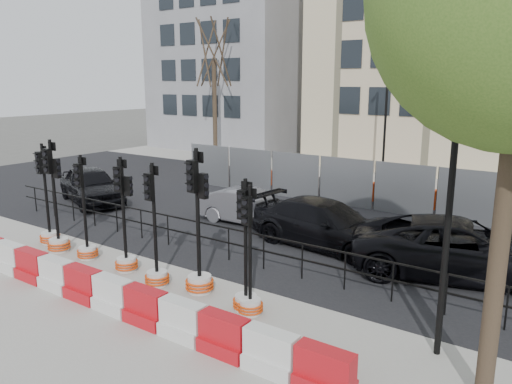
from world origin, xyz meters
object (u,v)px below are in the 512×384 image
Objects in this scene: traffic_signal_d at (125,245)px; lamp_post_near at (451,188)px; traffic_signal_a at (48,224)px; car_a at (91,185)px; traffic_signal_h at (245,285)px; car_c at (326,224)px.

lamp_post_near is at bearing -11.54° from traffic_signal_d.
traffic_signal_a is 1.02× the size of traffic_signal_d.
traffic_signal_a is 3.81m from traffic_signal_d.
traffic_signal_a is 0.66× the size of car_a.
traffic_signal_h reaches higher than car_c.
traffic_signal_a is 8.70m from car_c.
traffic_signal_a is at bearing 162.41° from traffic_signal_d.
traffic_signal_d reaches higher than traffic_signal_h.
traffic_signal_a is at bearing 128.91° from car_c.
traffic_signal_h is 5.03m from car_c.
car_a is (-7.23, 4.41, 0.02)m from traffic_signal_d.
lamp_post_near reaches higher than traffic_signal_d.
car_c is (-0.56, 5.00, 0.10)m from traffic_signal_h.
traffic_signal_d reaches higher than car_c.
traffic_signal_a is (-11.91, -0.30, -2.56)m from lamp_post_near.
car_c is at bearing 37.95° from traffic_signal_a.
lamp_post_near is at bearing -83.08° from car_a.
traffic_signal_h is at bearing -172.04° from lamp_post_near.
traffic_signal_d is at bearing 174.99° from traffic_signal_h.
lamp_post_near is 12.19m from traffic_signal_a.
lamp_post_near reaches higher than traffic_signal_h.
traffic_signal_h is at bearing 3.08° from traffic_signal_a.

